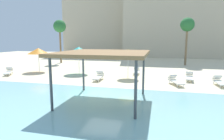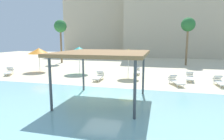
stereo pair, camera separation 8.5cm
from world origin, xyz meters
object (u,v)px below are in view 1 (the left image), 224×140
lounge_chair_1 (9,72)px  lounge_chair_4 (99,76)px  lounge_chair_2 (175,81)px  shade_pavilion (103,54)px  beach_umbrella_orange_3 (38,51)px  palm_tree_1 (60,27)px  beach_umbrella_teal_1 (79,50)px  lounge_chair_0 (189,77)px  lounge_chair_3 (219,81)px  lounge_chair_5 (136,71)px  palm_tree_0 (187,26)px  beach_umbrella_yellow_0 (128,52)px

lounge_chair_1 → lounge_chair_4: size_ratio=1.01×
lounge_chair_2 → lounge_chair_4: (-6.55, 0.25, 0.00)m
shade_pavilion → beach_umbrella_orange_3: 13.40m
palm_tree_1 → shade_pavilion: bearing=-54.8°
beach_umbrella_teal_1 → shade_pavilion: bearing=-58.6°
lounge_chair_0 → lounge_chair_3: same height
lounge_chair_5 → beach_umbrella_orange_3: bearing=-88.5°
lounge_chair_3 → palm_tree_0: (-1.09, 12.36, 5.15)m
lounge_chair_1 → palm_tree_1: size_ratio=0.29×
lounge_chair_5 → lounge_chair_1: bearing=-77.8°
beach_umbrella_teal_1 → lounge_chair_2: beach_umbrella_teal_1 is taller
lounge_chair_4 → beach_umbrella_yellow_0: bearing=124.9°
beach_umbrella_teal_1 → lounge_chair_1: size_ratio=1.46×
beach_umbrella_yellow_0 → beach_umbrella_orange_3: size_ratio=1.02×
shade_pavilion → beach_umbrella_orange_3: shade_pavilion is taller
beach_umbrella_teal_1 → palm_tree_0: bearing=39.0°
beach_umbrella_teal_1 → lounge_chair_4: 4.82m
shade_pavilion → lounge_chair_1: shade_pavilion is taller
lounge_chair_2 → lounge_chair_5: same height
beach_umbrella_yellow_0 → palm_tree_1: bearing=142.4°
palm_tree_1 → beach_umbrella_teal_1: bearing=-51.1°
lounge_chair_1 → lounge_chair_4: 9.84m
beach_umbrella_yellow_0 → lounge_chair_4: bearing=-143.1°
lounge_chair_2 → palm_tree_0: size_ratio=0.30×
beach_umbrella_orange_3 → lounge_chair_5: size_ratio=1.38×
lounge_chair_5 → beach_umbrella_teal_1: bearing=-84.7°
beach_umbrella_teal_1 → lounge_chair_3: 13.51m
lounge_chair_3 → shade_pavilion: bearing=-56.3°
beach_umbrella_orange_3 → palm_tree_0: size_ratio=0.40×
lounge_chair_0 → lounge_chair_2: (-1.33, -1.95, 0.00)m
lounge_chair_0 → palm_tree_1: (-17.65, 9.42, 5.14)m
lounge_chair_4 → beach_umbrella_orange_3: bearing=-111.8°
beach_umbrella_yellow_0 → lounge_chair_1: beach_umbrella_yellow_0 is taller
shade_pavilion → lounge_chair_5: bearing=85.5°
beach_umbrella_yellow_0 → lounge_chair_3: beach_umbrella_yellow_0 is taller
lounge_chair_3 → lounge_chair_5: bearing=-121.8°
beach_umbrella_teal_1 → lounge_chair_2: bearing=-18.2°
lounge_chair_1 → lounge_chair_5: bearing=75.7°
lounge_chair_1 → palm_tree_0: size_ratio=0.29×
lounge_chair_0 → palm_tree_0: palm_tree_0 is taller
beach_umbrella_teal_1 → lounge_chair_2: size_ratio=1.43×
lounge_chair_5 → palm_tree_1: bearing=-123.4°
beach_umbrella_teal_1 → lounge_chair_5: beach_umbrella_teal_1 is taller
lounge_chair_1 → palm_tree_0: 22.98m
beach_umbrella_orange_3 → palm_tree_1: bearing=101.9°
lounge_chair_0 → lounge_chair_5: same height
beach_umbrella_teal_1 → palm_tree_1: palm_tree_1 is taller
shade_pavilion → palm_tree_0: bearing=70.1°
beach_umbrella_yellow_0 → palm_tree_0: 12.99m
beach_umbrella_orange_3 → lounge_chair_2: size_ratio=1.34×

